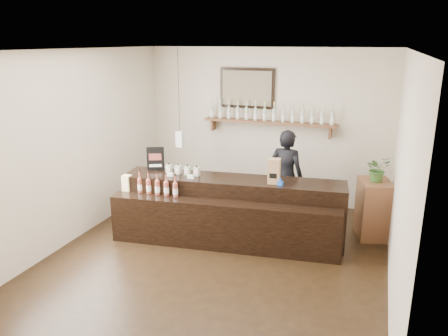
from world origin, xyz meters
The scene contains 10 objects.
ground centered at (0.00, 0.00, 0.00)m, with size 5.00×5.00×0.00m, color black.
room_shell centered at (0.00, 0.00, 1.70)m, with size 5.00×5.00×5.00m.
back_wall_decor centered at (-0.14, 2.37, 1.75)m, with size 2.66×0.96×1.69m.
counter centered at (-0.03, 0.58, 0.44)m, with size 3.38×1.27×1.09m.
promo_sign centered at (-1.30, 0.69, 1.12)m, with size 0.26×0.13×0.38m.
paper_bag centered at (0.61, 0.68, 1.11)m, with size 0.18×0.14×0.37m.
tape_dispenser centered at (0.69, 0.64, 0.97)m, with size 0.14×0.09×0.11m.
side_cabinet centered at (2.00, 1.44, 0.44)m, with size 0.58×0.70×0.88m.
potted_plant centered at (2.00, 1.44, 1.08)m, with size 0.35×0.30×0.39m, color #355F26.
shopkeeper centered at (0.61, 1.55, 0.88)m, with size 0.64×0.42×1.76m, color black.
Camera 1 is at (1.94, -5.17, 2.91)m, focal length 35.00 mm.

